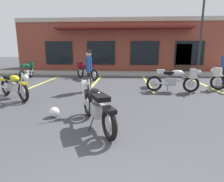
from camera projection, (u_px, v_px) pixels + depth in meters
name	position (u px, v px, depth m)	size (l,w,h in m)	color
ground_plane	(118.00, 109.00, 5.52)	(80.00, 80.00, 0.00)	#3D3D42
sidewalk_kerb	(122.00, 73.00, 13.32)	(22.00, 1.80, 0.14)	#A8A59E
brick_storefront_building	(123.00, 46.00, 16.82)	(16.05, 6.75, 3.97)	brown
painted_stall_lines	(121.00, 83.00, 9.82)	(8.22, 4.80, 0.01)	#DBCC4C
motorcycle_foreground_classic	(97.00, 106.00, 4.19)	(1.21, 1.95, 0.98)	black
motorcycle_black_cruiser	(176.00, 79.00, 7.64)	(2.11, 0.67, 0.98)	black
motorcycle_silver_naked	(27.00, 70.00, 10.98)	(0.74, 2.10, 0.98)	black
motorcycle_blue_standard	(14.00, 86.00, 6.59)	(1.80, 1.47, 0.98)	black
motorcycle_green_cafe_racer	(86.00, 70.00, 11.12)	(1.65, 1.65, 0.98)	black
person_in_black_shirt	(89.00, 68.00, 7.63)	(0.32, 0.61, 1.68)	black
helmet_on_pavement	(54.00, 112.00, 4.82)	(0.26, 0.26, 0.26)	silver
parking_lot_lamp_post	(203.00, 20.00, 11.13)	(0.24, 0.76, 5.30)	#2D2D33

